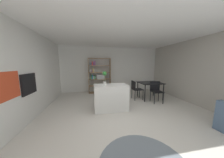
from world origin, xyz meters
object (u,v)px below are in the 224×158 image
(dining_chair_island_side, at_px, (136,88))
(dining_chair_near, at_px, (156,90))
(kitchen_island, at_px, (111,97))
(open_bookshelf, at_px, (98,75))
(built_in_oven, at_px, (29,84))
(potted_plant_on_island, at_px, (105,77))
(dining_table, at_px, (150,84))

(dining_chair_island_side, height_order, dining_chair_near, dining_chair_near)
(kitchen_island, distance_m, open_bookshelf, 2.44)
(dining_chair_island_side, bearing_deg, open_bookshelf, 44.68)
(built_in_oven, xyz_separation_m, dining_chair_near, (4.40, 0.72, -0.54))
(potted_plant_on_island, relative_size, dining_table, 0.47)
(kitchen_island, xyz_separation_m, dining_chair_near, (2.04, 0.39, 0.10))
(potted_plant_on_island, bearing_deg, built_in_oven, -169.04)
(dining_chair_island_side, bearing_deg, built_in_oven, 105.22)
(dining_chair_island_side, xyz_separation_m, dining_chair_near, (0.73, -0.46, 0.02))
(dining_chair_island_side, distance_m, dining_chair_near, 0.86)
(open_bookshelf, bearing_deg, dining_chair_near, -39.83)
(potted_plant_on_island, xyz_separation_m, dining_chair_island_side, (1.52, 0.76, -0.66))
(dining_chair_island_side, relative_size, dining_chair_near, 0.97)
(kitchen_island, relative_size, open_bookshelf, 0.60)
(open_bookshelf, bearing_deg, built_in_oven, -127.38)
(open_bookshelf, distance_m, dining_chair_near, 3.10)
(potted_plant_on_island, bearing_deg, kitchen_island, -23.09)
(potted_plant_on_island, bearing_deg, dining_table, 18.78)
(potted_plant_on_island, distance_m, dining_chair_near, 2.36)
(open_bookshelf, height_order, dining_chair_island_side, open_bookshelf)
(open_bookshelf, bearing_deg, dining_chair_island_side, -42.80)
(built_in_oven, distance_m, open_bookshelf, 3.37)
(built_in_oven, relative_size, open_bookshelf, 0.32)
(built_in_oven, bearing_deg, open_bookshelf, 52.62)
(kitchen_island, xyz_separation_m, dining_chair_island_side, (1.31, 0.85, 0.08))
(potted_plant_on_island, xyz_separation_m, dining_chair_near, (2.25, 0.30, -0.64))
(dining_chair_island_side, bearing_deg, dining_chair_near, -124.71)
(dining_table, bearing_deg, built_in_oven, -164.98)
(built_in_oven, height_order, kitchen_island, built_in_oven)
(built_in_oven, distance_m, dining_table, 4.56)
(potted_plant_on_island, distance_m, dining_chair_island_side, 1.82)
(built_in_oven, bearing_deg, potted_plant_on_island, 10.96)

